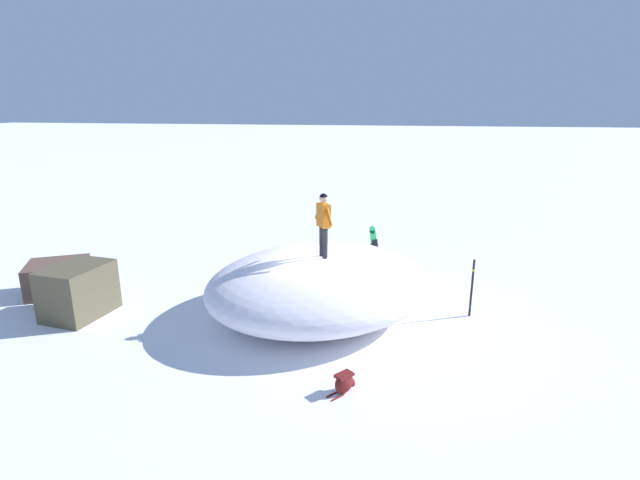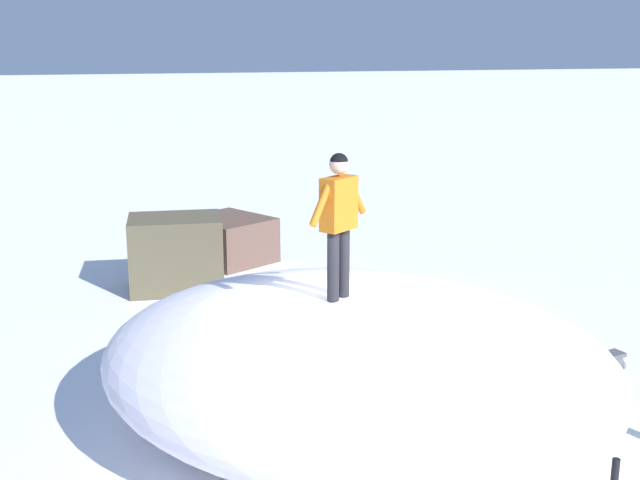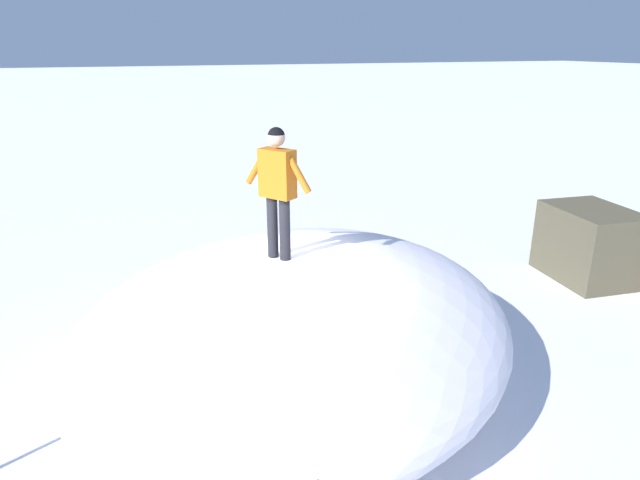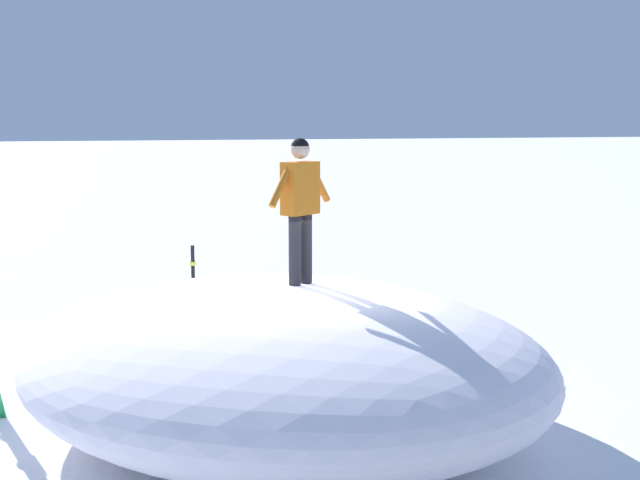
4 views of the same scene
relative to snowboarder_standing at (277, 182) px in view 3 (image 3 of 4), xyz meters
The scene contains 4 objects.
ground 2.77m from the snowboarder_standing, 33.19° to the left, with size 240.00×240.00×0.00m, color white.
snow_mound 1.91m from the snowboarder_standing, 118.59° to the left, with size 6.37×5.46×1.75m, color white.
snowboarder_standing is the anchor object (origin of this frame).
backpack_near 4.35m from the snowboarder_standing, 72.56° to the right, with size 0.57×0.63×0.43m.
Camera 3 is at (1.81, 6.39, 4.39)m, focal length 31.15 mm.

